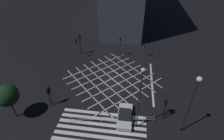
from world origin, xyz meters
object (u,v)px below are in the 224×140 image
street_lamp_west (140,91)px  waiting_car (125,116)px  traffic_light_nw_main (80,40)px  street_lamp_east (194,94)px  traffic_light_sw_main (50,92)px  traffic_light_se_cross (165,105)px  street_tree_near (7,96)px  traffic_light_sw_cross (48,94)px  traffic_light_median_north (120,43)px  traffic_light_se_main (165,104)px  traffic_light_nw_cross (77,43)px  traffic_light_ne_main (148,47)px

street_lamp_west → waiting_car: 5.82m
traffic_light_nw_main → street_lamp_east: street_lamp_east is taller
traffic_light_sw_main → traffic_light_nw_main: size_ratio=0.77×
traffic_light_sw_main → traffic_light_se_cross: bearing=-1.9°
street_tree_near → traffic_light_sw_cross: bearing=33.2°
traffic_light_se_cross → traffic_light_sw_cross: bearing=89.1°
traffic_light_median_north → traffic_light_se_cross: bearing=25.0°
traffic_light_se_main → street_lamp_east: 4.94m
street_lamp_east → traffic_light_nw_main: bearing=136.0°
traffic_light_se_cross → traffic_light_nw_cross: traffic_light_nw_cross is taller
traffic_light_nw_main → traffic_light_nw_cross: 1.10m
traffic_light_se_main → traffic_light_nw_main: bearing=-43.6°
traffic_light_sw_main → traffic_light_nw_cross: size_ratio=0.80×
traffic_light_sw_main → street_tree_near: bearing=-144.9°
traffic_light_median_north → waiting_car: 16.45m
traffic_light_ne_main → waiting_car: traffic_light_ne_main is taller
traffic_light_sw_cross → street_lamp_west: bearing=-99.4°
traffic_light_nw_main → traffic_light_median_north: traffic_light_nw_main is taller
traffic_light_nw_main → traffic_light_sw_cross: bearing=-90.9°
traffic_light_se_main → traffic_light_median_north: size_ratio=0.78×
street_lamp_west → waiting_car: size_ratio=2.15×
street_lamp_east → street_tree_near: street_lamp_east is taller
traffic_light_sw_main → traffic_light_se_cross: (15.50, -0.52, 0.08)m
traffic_light_sw_cross → street_lamp_west: size_ratio=0.36×
traffic_light_sw_cross → traffic_light_median_north: bearing=-29.1°
traffic_light_se_main → waiting_car: 5.49m
street_tree_near → waiting_car: 15.00m
traffic_light_se_main → traffic_light_sw_cross: bearing=0.8°
traffic_light_sw_cross → waiting_car: (10.66, -0.98, -1.75)m
traffic_light_se_main → traffic_light_nw_cross: traffic_light_nw_cross is taller
traffic_light_sw_cross → waiting_car: bearing=-95.2°
traffic_light_sw_cross → traffic_light_median_north: traffic_light_median_north is taller
traffic_light_sw_main → traffic_light_median_north: 17.04m
traffic_light_se_cross → traffic_light_se_main: bearing=-14.8°
traffic_light_sw_cross → traffic_light_nw_main: size_ratio=0.73×
traffic_light_ne_main → waiting_car: bearing=78.9°
traffic_light_median_north → traffic_light_sw_cross: bearing=-29.1°
traffic_light_ne_main → traffic_light_sw_main: size_ratio=0.95×
traffic_light_se_cross → street_lamp_east: (2.11, -1.64, 3.82)m
traffic_light_se_main → traffic_light_nw_main: (-15.49, 14.77, 0.82)m
traffic_light_sw_cross → traffic_light_median_north: (8.41, 15.13, 0.69)m
traffic_light_se_cross → street_lamp_west: 5.23m
traffic_light_median_north → traffic_light_se_main: bearing=26.1°
traffic_light_nw_main → street_tree_near: size_ratio=0.85×
traffic_light_se_cross → traffic_light_median_north: bearing=25.0°
street_lamp_east → street_lamp_west: 5.52m
traffic_light_median_north → street_tree_near: street_tree_near is taller
street_tree_near → traffic_light_nw_main: bearing=76.8°
traffic_light_median_north → street_lamp_west: (3.79, -17.15, 3.07)m
street_tree_near → street_lamp_west: bearing=1.9°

